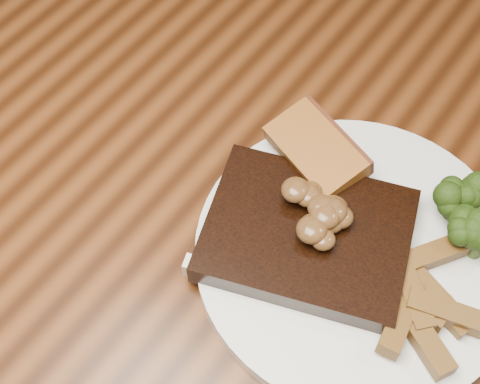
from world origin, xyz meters
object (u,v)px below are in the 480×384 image
at_px(dining_table, 245,249).
at_px(plate, 355,253).
at_px(potato_wedges, 426,288).
at_px(garlic_bread, 314,162).
at_px(steak, 307,235).

xyz_separation_m(dining_table, plate, (0.12, 0.02, 0.10)).
distance_m(plate, potato_wedges, 0.07).
height_order(garlic_bread, potato_wedges, potato_wedges).
bearing_deg(plate, garlic_bread, 147.04).
distance_m(dining_table, potato_wedges, 0.22).
bearing_deg(garlic_bread, steak, -42.48).
xyz_separation_m(plate, potato_wedges, (0.07, -0.00, 0.02)).
relative_size(steak, garlic_bread, 1.86).
relative_size(plate, steak, 1.64).
bearing_deg(dining_table, garlic_bread, 66.19).
bearing_deg(steak, garlic_bread, 99.12).
bearing_deg(potato_wedges, garlic_bread, 160.00).
xyz_separation_m(plate, garlic_bread, (-0.09, 0.06, 0.02)).
bearing_deg(dining_table, steak, -2.32).
relative_size(dining_table, plate, 5.17).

